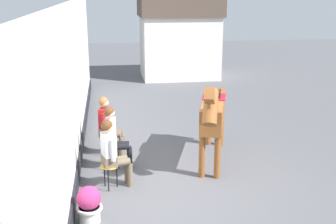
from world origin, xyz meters
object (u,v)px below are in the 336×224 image
at_px(saddled_horse_center, 213,112).
at_px(flower_planter_near, 89,204).
at_px(seated_visitor_far, 108,123).
at_px(seated_visitor_middle, 114,135).
at_px(seated_visitor_near, 112,150).

height_order(saddled_horse_center, flower_planter_near, saddled_horse_center).
height_order(seated_visitor_far, flower_planter_near, seated_visitor_far).
bearing_deg(saddled_horse_center, seated_visitor_far, 162.09).
relative_size(seated_visitor_middle, flower_planter_near, 2.17).
relative_size(saddled_horse_center, flower_planter_near, 4.53).
bearing_deg(seated_visitor_middle, flower_planter_near, -102.26).
bearing_deg(seated_visitor_far, flower_planter_near, -96.65).
relative_size(seated_visitor_far, saddled_horse_center, 0.48).
height_order(seated_visitor_middle, flower_planter_near, seated_visitor_middle).
relative_size(seated_visitor_near, saddled_horse_center, 0.48).
relative_size(seated_visitor_middle, seated_visitor_far, 1.00).
xyz_separation_m(saddled_horse_center, flower_planter_near, (-2.62, -2.24, -0.82)).
distance_m(saddled_horse_center, flower_planter_near, 3.55).
height_order(seated_visitor_far, saddled_horse_center, saddled_horse_center).
xyz_separation_m(seated_visitor_middle, saddled_horse_center, (2.15, 0.11, 0.38)).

